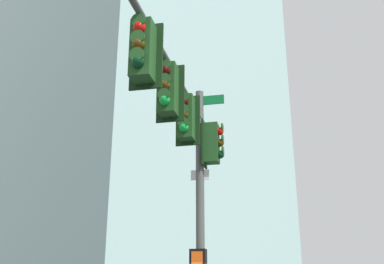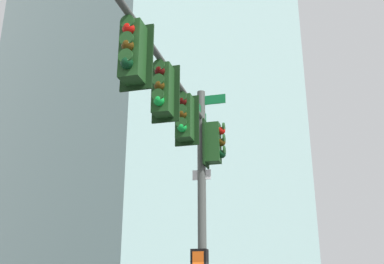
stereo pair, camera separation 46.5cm
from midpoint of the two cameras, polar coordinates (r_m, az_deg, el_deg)
signal_pole_assembly at (r=9.74m, az=-2.00°, el=-1.20°), size 3.39×5.12×6.75m
building_brick_nearside at (r=55.66m, az=-11.52°, el=1.96°), size 24.10×17.23×43.19m
building_brick_midblock at (r=53.81m, az=-10.53°, el=3.01°), size 18.96×18.72×43.84m
building_brick_farside at (r=73.46m, az=-9.67°, el=-8.13°), size 21.59×18.90×31.27m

